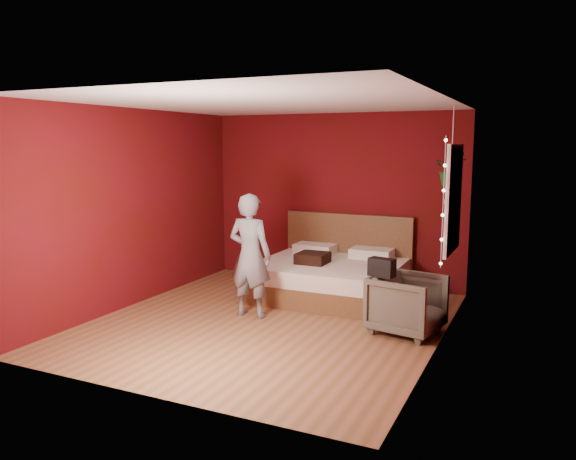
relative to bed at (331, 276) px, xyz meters
name	(u,v)px	position (x,y,z in m)	size (l,w,h in m)	color
floor	(269,322)	(-0.25, -1.45, -0.28)	(4.50, 4.50, 0.00)	#915A3A
room_walls	(269,183)	(-0.25, -1.45, 1.40)	(4.04, 4.54, 2.62)	#5D0915
window	(453,199)	(1.71, -0.55, 1.22)	(0.05, 0.97, 1.27)	white
fairy_lights	(443,203)	(1.69, -1.08, 1.22)	(0.04, 0.04, 1.45)	silver
bed	(331,276)	(0.00, 0.00, 0.00)	(1.98, 1.68, 1.09)	brown
person	(250,256)	(-0.57, -1.34, 0.49)	(0.56, 0.37, 1.54)	slate
armchair	(407,304)	(1.35, -1.15, 0.06)	(0.72, 0.74, 0.68)	#5A5847
handbag	(382,267)	(1.10, -1.34, 0.50)	(0.29, 0.14, 0.21)	black
throw_pillow	(313,258)	(-0.20, -0.22, 0.28)	(0.41, 0.41, 0.14)	black
hanging_plant	(451,169)	(1.62, -0.19, 1.55)	(0.40, 0.35, 0.98)	silver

